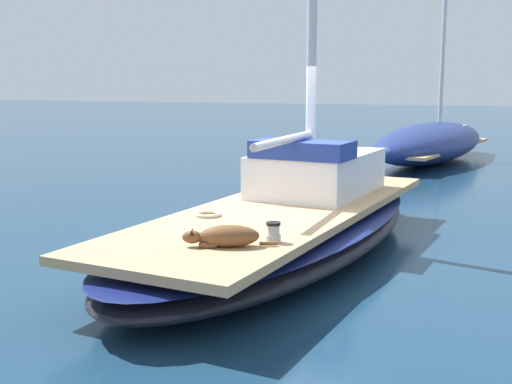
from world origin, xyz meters
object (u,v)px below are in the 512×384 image
object	(u,v)px
dog_brown	(226,236)
moored_boat_far_astern	(431,142)
sailboat_main	(284,230)
deck_winch	(273,233)
coiled_rope	(208,214)

from	to	relation	value
dog_brown	moored_boat_far_astern	size ratio (longest dim) A/B	0.12
sailboat_main	deck_winch	size ratio (longest dim) A/B	35.45
dog_brown	deck_winch	size ratio (longest dim) A/B	4.34
sailboat_main	coiled_rope	size ratio (longest dim) A/B	22.98
dog_brown	deck_winch	bearing A→B (deg)	42.47
dog_brown	moored_boat_far_astern	world-z (taller)	moored_boat_far_astern
deck_winch	sailboat_main	bearing A→B (deg)	105.95
sailboat_main	moored_boat_far_astern	xyz separation A→B (m)	(0.62, 11.20, 0.25)
deck_winch	moored_boat_far_astern	size ratio (longest dim) A/B	0.03
dog_brown	coiled_rope	xyz separation A→B (m)	(-0.82, 1.30, -0.08)
deck_winch	coiled_rope	xyz separation A→B (m)	(-1.20, 0.95, -0.08)
deck_winch	coiled_rope	size ratio (longest dim) A/B	0.65
deck_winch	dog_brown	bearing A→B (deg)	-137.53
dog_brown	moored_boat_far_astern	xyz separation A→B (m)	(0.46, 13.43, -0.18)
sailboat_main	deck_winch	world-z (taller)	deck_winch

